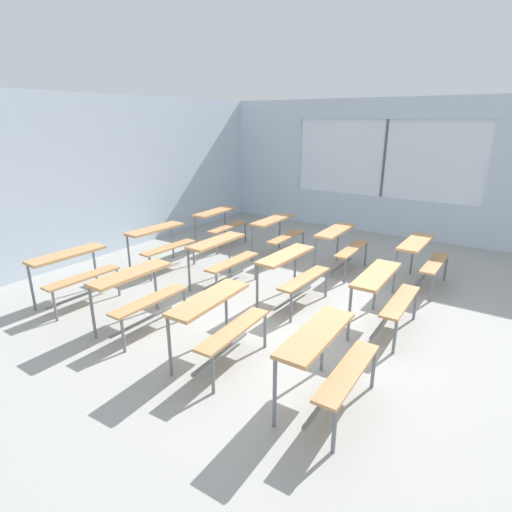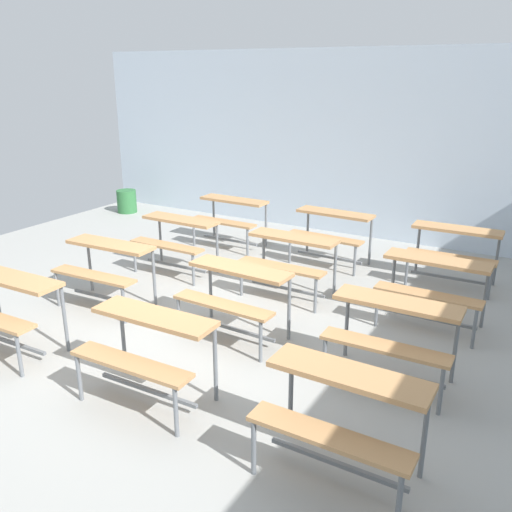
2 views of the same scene
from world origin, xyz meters
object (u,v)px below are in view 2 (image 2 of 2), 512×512
(desk_bench_r1c0, at_px, (105,260))
(desk_bench_r2c0, at_px, (176,233))
(desk_bench_r0c2, at_px, (342,403))
(trash_bin, at_px, (127,201))
(desk_bench_r1c2, at_px, (393,324))
(desk_bench_r3c1, at_px, (331,226))
(desk_bench_r1c1, at_px, (235,287))
(desk_bench_r3c0, at_px, (230,211))
(desk_bench_r3c2, at_px, (454,243))
(desk_bench_r0c1, at_px, (147,339))
(desk_bench_r0c0, at_px, (5,298))
(desk_bench_r2c2, at_px, (434,278))
(desk_bench_r2c1, at_px, (289,252))

(desk_bench_r1c0, xyz_separation_m, desk_bench_r2c0, (0.02, 1.30, 0.00))
(desk_bench_r0c2, bearing_deg, trash_bin, 143.45)
(desk_bench_r1c2, bearing_deg, desk_bench_r3c1, 121.22)
(desk_bench_r1c0, bearing_deg, desk_bench_r1c2, -2.22)
(desk_bench_r1c1, height_order, desk_bench_r3c1, same)
(desk_bench_r3c0, xyz_separation_m, desk_bench_r3c2, (3.37, 0.03, 0.00))
(desk_bench_r3c1, bearing_deg, desk_bench_r1c0, -119.93)
(desk_bench_r1c2, height_order, desk_bench_r3c0, same)
(desk_bench_r0c1, relative_size, desk_bench_r2c0, 1.00)
(desk_bench_r1c0, relative_size, desk_bench_r3c2, 1.01)
(desk_bench_r0c1, height_order, trash_bin, desk_bench_r0c1)
(trash_bin, bearing_deg, desk_bench_r0c0, -58.93)
(desk_bench_r3c2, bearing_deg, desk_bench_r1c2, -91.17)
(desk_bench_r1c0, bearing_deg, desk_bench_r3c2, 36.09)
(desk_bench_r0c1, bearing_deg, desk_bench_r1c1, 88.04)
(desk_bench_r0c1, relative_size, desk_bench_r1c2, 1.00)
(desk_bench_r0c0, xyz_separation_m, desk_bench_r3c0, (0.06, 3.97, 0.00))
(desk_bench_r2c2, bearing_deg, desk_bench_r1c2, -91.84)
(desk_bench_r0c0, bearing_deg, desk_bench_r3c1, 65.11)
(desk_bench_r0c2, distance_m, desk_bench_r1c1, 2.19)
(desk_bench_r3c2, bearing_deg, desk_bench_r1c1, -123.06)
(desk_bench_r2c0, bearing_deg, desk_bench_r0c2, -36.82)
(desk_bench_r0c2, height_order, desk_bench_r2c2, same)
(desk_bench_r3c1, distance_m, desk_bench_r3c2, 1.68)
(desk_bench_r0c0, distance_m, desk_bench_r1c1, 2.23)
(desk_bench_r0c0, bearing_deg, desk_bench_r3c0, 87.99)
(desk_bench_r0c1, bearing_deg, desk_bench_r3c2, 66.11)
(desk_bench_r0c1, xyz_separation_m, desk_bench_r3c0, (-1.70, 3.94, 0.00))
(desk_bench_r0c0, xyz_separation_m, desk_bench_r2c1, (1.76, 2.61, 0.00))
(desk_bench_r1c2, relative_size, desk_bench_r3c0, 1.00)
(desk_bench_r0c0, height_order, desk_bench_r1c1, same)
(desk_bench_r1c2, xyz_separation_m, desk_bench_r2c0, (-3.37, 1.29, 0.00))
(desk_bench_r3c2, height_order, trash_bin, desk_bench_r3c2)
(desk_bench_r1c1, xyz_separation_m, desk_bench_r3c0, (-1.72, 2.62, 0.00))
(desk_bench_r2c2, bearing_deg, desk_bench_r3c2, 92.59)
(desk_bench_r2c1, height_order, desk_bench_r3c1, same)
(desk_bench_r1c1, bearing_deg, trash_bin, 146.04)
(desk_bench_r3c1, bearing_deg, desk_bench_r0c1, -87.35)
(desk_bench_r3c0, bearing_deg, desk_bench_r3c2, 1.51)
(desk_bench_r3c1, height_order, desk_bench_r3c2, same)
(desk_bench_r1c2, xyz_separation_m, desk_bench_r2c1, (-1.66, 1.31, 0.00))
(desk_bench_r0c0, relative_size, desk_bench_r0c2, 1.01)
(desk_bench_r1c2, bearing_deg, desk_bench_r2c2, 86.85)
(desk_bench_r1c1, distance_m, desk_bench_r2c0, 2.12)
(desk_bench_r0c2, xyz_separation_m, trash_bin, (-6.35, 4.81, -0.34))
(desk_bench_r0c0, relative_size, desk_bench_r3c2, 1.00)
(desk_bench_r0c2, distance_m, desk_bench_r1c0, 3.68)
(desk_bench_r1c0, bearing_deg, desk_bench_r3c0, 87.09)
(desk_bench_r3c2, bearing_deg, trash_bin, 171.75)
(desk_bench_r1c2, height_order, desk_bench_r2c1, same)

